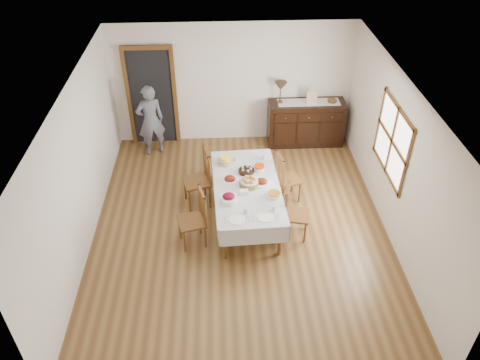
{
  "coord_description": "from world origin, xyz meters",
  "views": [
    {
      "loc": [
        -0.31,
        -6.02,
        5.49
      ],
      "look_at": [
        0.0,
        0.1,
        0.95
      ],
      "focal_mm": 35.0,
      "sensor_mm": 36.0,
      "label": 1
    }
  ],
  "objects_px": {
    "chair_right_near": "(294,212)",
    "sideboard": "(306,123)",
    "chair_left_near": "(195,218)",
    "person": "(150,118)",
    "dining_table": "(247,189)",
    "table_lamp": "(281,87)",
    "chair_right_far": "(286,177)",
    "chair_left_far": "(200,178)"
  },
  "relations": [
    {
      "from": "chair_right_near",
      "to": "sideboard",
      "type": "height_order",
      "value": "sideboard"
    },
    {
      "from": "person",
      "to": "chair_right_far",
      "type": "bearing_deg",
      "value": 125.28
    },
    {
      "from": "chair_right_near",
      "to": "sideboard",
      "type": "distance_m",
      "value": 3.0
    },
    {
      "from": "dining_table",
      "to": "chair_right_far",
      "type": "distance_m",
      "value": 0.93
    },
    {
      "from": "dining_table",
      "to": "table_lamp",
      "type": "distance_m",
      "value": 2.76
    },
    {
      "from": "table_lamp",
      "to": "person",
      "type": "bearing_deg",
      "value": -173.81
    },
    {
      "from": "chair_right_near",
      "to": "dining_table",
      "type": "bearing_deg",
      "value": 73.68
    },
    {
      "from": "chair_left_near",
      "to": "person",
      "type": "xyz_separation_m",
      "value": [
        -0.96,
        2.78,
        0.31
      ]
    },
    {
      "from": "dining_table",
      "to": "chair_left_far",
      "type": "distance_m",
      "value": 0.96
    },
    {
      "from": "chair_left_near",
      "to": "chair_left_far",
      "type": "xyz_separation_m",
      "value": [
        0.06,
        1.03,
        0.04
      ]
    },
    {
      "from": "chair_right_near",
      "to": "person",
      "type": "xyz_separation_m",
      "value": [
        -2.59,
        2.67,
        0.34
      ]
    },
    {
      "from": "chair_left_far",
      "to": "chair_right_far",
      "type": "bearing_deg",
      "value": 76.16
    },
    {
      "from": "chair_left_far",
      "to": "chair_right_far",
      "type": "relative_size",
      "value": 1.12
    },
    {
      "from": "chair_left_near",
      "to": "sideboard",
      "type": "bearing_deg",
      "value": 127.67
    },
    {
      "from": "chair_right_near",
      "to": "chair_right_far",
      "type": "relative_size",
      "value": 0.97
    },
    {
      "from": "dining_table",
      "to": "chair_right_near",
      "type": "relative_size",
      "value": 2.31
    },
    {
      "from": "sideboard",
      "to": "person",
      "type": "xyz_separation_m",
      "value": [
        -3.26,
        -0.25,
        0.34
      ]
    },
    {
      "from": "chair_left_near",
      "to": "chair_right_near",
      "type": "distance_m",
      "value": 1.63
    },
    {
      "from": "dining_table",
      "to": "chair_right_far",
      "type": "bearing_deg",
      "value": 32.86
    },
    {
      "from": "chair_left_far",
      "to": "person",
      "type": "xyz_separation_m",
      "value": [
        -1.02,
        1.75,
        0.27
      ]
    },
    {
      "from": "table_lamp",
      "to": "chair_right_near",
      "type": "bearing_deg",
      "value": -91.78
    },
    {
      "from": "person",
      "to": "chair_right_near",
      "type": "bearing_deg",
      "value": 113.06
    },
    {
      "from": "table_lamp",
      "to": "dining_table",
      "type": "bearing_deg",
      "value": -108.51
    },
    {
      "from": "chair_right_far",
      "to": "sideboard",
      "type": "bearing_deg",
      "value": -34.72
    },
    {
      "from": "chair_left_far",
      "to": "chair_right_near",
      "type": "bearing_deg",
      "value": 44.54
    },
    {
      "from": "chair_right_far",
      "to": "sideboard",
      "type": "distance_m",
      "value": 2.08
    },
    {
      "from": "person",
      "to": "sideboard",
      "type": "bearing_deg",
      "value": 163.29
    },
    {
      "from": "chair_left_far",
      "to": "person",
      "type": "distance_m",
      "value": 2.04
    },
    {
      "from": "chair_right_far",
      "to": "table_lamp",
      "type": "height_order",
      "value": "table_lamp"
    },
    {
      "from": "chair_left_near",
      "to": "person",
      "type": "height_order",
      "value": "person"
    },
    {
      "from": "chair_right_far",
      "to": "chair_left_near",
      "type": "bearing_deg",
      "value": 107.66
    },
    {
      "from": "dining_table",
      "to": "person",
      "type": "height_order",
      "value": "person"
    },
    {
      "from": "chair_left_far",
      "to": "chair_right_near",
      "type": "height_order",
      "value": "chair_left_far"
    },
    {
      "from": "chair_right_near",
      "to": "table_lamp",
      "type": "height_order",
      "value": "table_lamp"
    },
    {
      "from": "chair_left_far",
      "to": "chair_right_near",
      "type": "relative_size",
      "value": 1.15
    },
    {
      "from": "dining_table",
      "to": "sideboard",
      "type": "distance_m",
      "value": 2.88
    },
    {
      "from": "dining_table",
      "to": "chair_right_near",
      "type": "height_order",
      "value": "chair_right_near"
    },
    {
      "from": "chair_right_near",
      "to": "person",
      "type": "relative_size",
      "value": 0.58
    },
    {
      "from": "chair_right_far",
      "to": "chair_left_far",
      "type": "bearing_deg",
      "value": 75.4
    },
    {
      "from": "chair_left_far",
      "to": "chair_left_near",
      "type": "bearing_deg",
      "value": -18.29
    },
    {
      "from": "table_lamp",
      "to": "chair_right_far",
      "type": "bearing_deg",
      "value": -92.95
    },
    {
      "from": "dining_table",
      "to": "person",
      "type": "xyz_separation_m",
      "value": [
        -1.83,
        2.25,
        0.17
      ]
    }
  ]
}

